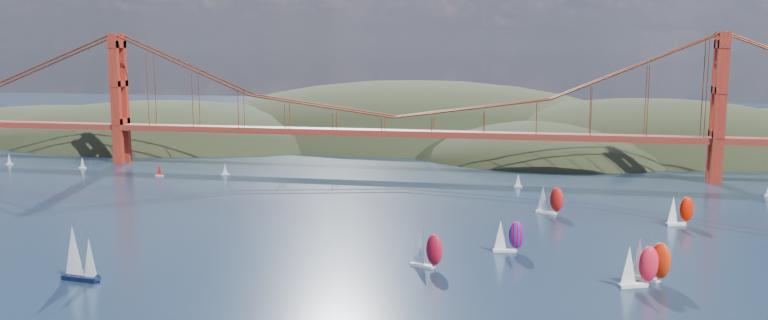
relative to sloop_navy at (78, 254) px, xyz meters
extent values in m
ellipsoid|color=black|center=(-98.77, 231.95, -17.08)|extent=(240.00, 140.00, 64.00)
ellipsoid|color=black|center=(31.23, 271.95, -22.68)|extent=(300.00, 180.00, 96.00)
ellipsoid|color=black|center=(151.23, 241.95, -19.18)|extent=(220.00, 140.00, 76.00)
ellipsoid|color=black|center=(101.23, 211.95, -14.28)|extent=(140.00, 110.00, 48.00)
ellipsoid|color=black|center=(-188.77, 261.95, -13.58)|extent=(200.00, 140.00, 44.00)
cube|color=maroon|center=(41.23, 151.95, 10.12)|extent=(440.00, 7.00, 1.60)
cube|color=maroon|center=(41.23, 151.95, 8.92)|extent=(440.00, 7.00, 0.80)
cube|color=maroon|center=(-78.77, 151.95, 21.62)|extent=(4.00, 8.50, 55.00)
cube|color=maroon|center=(161.23, 151.95, 21.62)|extent=(4.00, 8.50, 55.00)
cube|color=black|center=(0.33, -0.04, -5.37)|extent=(8.72, 3.32, 1.02)
cylinder|color=#99999E|center=(0.75, -0.08, 1.29)|extent=(0.13, 0.13, 12.29)
cone|color=white|center=(-1.19, 0.13, 0.68)|extent=(5.27, 5.27, 10.82)
cone|color=white|center=(2.87, -0.32, -0.55)|extent=(3.76, 3.76, 8.61)
cube|color=silver|center=(71.03, 24.18, -5.54)|extent=(5.86, 3.63, 0.68)
cylinder|color=#99999E|center=(71.29, 24.07, -0.94)|extent=(0.09, 0.09, 8.52)
cone|color=white|center=(70.08, 24.56, -1.36)|extent=(4.15, 4.15, 7.50)
ellipsoid|color=#B10F25|center=(73.92, 22.99, -1.36)|extent=(4.63, 3.82, 7.16)
cube|color=silver|center=(116.43, 18.61, -5.51)|extent=(6.30, 3.78, 0.73)
cylinder|color=#99999E|center=(116.72, 18.72, -0.58)|extent=(0.09, 0.09, 9.14)
cone|color=white|center=(115.41, 18.21, -1.03)|extent=(4.41, 4.41, 8.04)
ellipsoid|color=red|center=(119.56, 19.81, -1.03)|extent=(4.94, 4.04, 7.68)
cube|color=white|center=(119.28, 24.09, -5.50)|extent=(6.34, 4.38, 0.75)
cylinder|color=#99999E|center=(119.56, 23.95, -0.46)|extent=(0.09, 0.09, 9.33)
cone|color=white|center=(118.28, 24.60, -0.93)|extent=(4.69, 4.69, 8.21)
ellipsoid|color=red|center=(122.33, 22.53, -0.93)|extent=(5.12, 4.42, 7.84)
cube|color=silver|center=(135.18, 77.93, -5.53)|extent=(5.90, 3.60, 0.69)
cylinder|color=#99999E|center=(135.45, 78.04, -0.91)|extent=(0.09, 0.09, 8.57)
cone|color=white|center=(134.23, 77.55, -1.34)|extent=(4.15, 4.15, 7.54)
ellipsoid|color=red|center=(138.10, 79.09, -1.34)|extent=(4.64, 3.81, 7.19)
cube|color=white|center=(99.51, 85.96, -5.53)|extent=(6.03, 3.37, 0.70)
cylinder|color=#99999E|center=(99.79, 85.87, -0.82)|extent=(0.09, 0.09, 8.72)
cone|color=white|center=(98.52, 86.29, -1.26)|extent=(4.11, 4.11, 7.67)
ellipsoid|color=red|center=(102.55, 84.95, -1.26)|extent=(4.67, 3.71, 7.33)
cube|color=silver|center=(88.86, 40.52, -5.55)|extent=(5.60, 2.50, 0.65)
cylinder|color=#99999E|center=(89.12, 40.57, -1.17)|extent=(0.08, 0.08, 8.12)
cone|color=white|center=(87.90, 40.34, -1.58)|extent=(3.55, 3.55, 7.14)
ellipsoid|color=#AF001D|center=(91.78, 41.08, -1.58)|extent=(4.17, 3.05, 6.82)
cube|color=silver|center=(-122.97, 137.05, -5.63)|extent=(3.00, 1.00, 0.50)
cone|color=white|center=(-122.97, 137.05, -3.28)|extent=(2.00, 2.00, 4.20)
cube|color=silver|center=(-86.83, 134.54, -5.63)|extent=(3.00, 1.00, 0.50)
cone|color=white|center=(-86.83, 134.54, -3.28)|extent=(2.00, 2.00, 4.20)
cube|color=silver|center=(-46.54, 123.49, -5.63)|extent=(3.00, 1.00, 0.50)
cone|color=red|center=(-46.54, 123.49, -3.28)|extent=(2.00, 2.00, 4.20)
cube|color=silver|center=(-22.77, 131.23, -5.63)|extent=(3.00, 1.00, 0.50)
cone|color=white|center=(-22.77, 131.23, -3.28)|extent=(2.00, 2.00, 4.20)
cube|color=silver|center=(173.28, 127.19, -5.63)|extent=(3.00, 1.00, 0.50)
cube|color=silver|center=(90.40, 127.81, -5.63)|extent=(3.00, 1.00, 0.50)
cone|color=white|center=(90.40, 127.81, -3.28)|extent=(2.00, 2.00, 4.20)
camera|label=1|loc=(94.79, -139.54, 44.16)|focal=35.00mm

